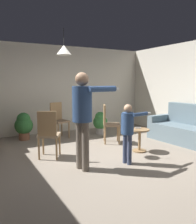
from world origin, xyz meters
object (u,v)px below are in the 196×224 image
object	(u,v)px
side_table_by_couch	(140,137)
dining_chair_by_counter	(58,119)
potted_plant_corner	(100,122)
dining_chair_near_wall	(48,133)
dining_chair_centre_back	(109,122)
person_adult	(83,110)
couch_floral	(185,130)
potted_plant_by_wall	(24,125)
person_child	(128,127)
spare_remote_on_table	(138,128)

from	to	relation	value
side_table_by_couch	dining_chair_by_counter	xyz separation A→B (m)	(-1.17, 2.19, 0.22)
side_table_by_couch	potted_plant_corner	world-z (taller)	potted_plant_corner
dining_chair_near_wall	dining_chair_centre_back	distance (m)	1.82
side_table_by_couch	person_adult	distance (m)	1.81
person_adult	potted_plant_corner	size ratio (longest dim) A/B	2.58
couch_floral	potted_plant_by_wall	size ratio (longest dim) A/B	2.46
side_table_by_couch	potted_plant_corner	distance (m)	2.04
person_adult	dining_chair_near_wall	distance (m)	1.12
potted_plant_by_wall	dining_chair_centre_back	bearing A→B (deg)	-36.13
couch_floral	side_table_by_couch	xyz separation A→B (m)	(-1.59, -0.11, -0.00)
couch_floral	side_table_by_couch	distance (m)	1.59
dining_chair_centre_back	potted_plant_corner	distance (m)	1.09
person_child	dining_chair_centre_back	world-z (taller)	person_child
person_adult	dining_chair_centre_back	world-z (taller)	person_adult
couch_floral	person_adult	bearing A→B (deg)	95.31
potted_plant_corner	spare_remote_on_table	bearing A→B (deg)	-93.75
person_child	potted_plant_by_wall	distance (m)	3.24
person_child	side_table_by_couch	bearing A→B (deg)	116.63
person_child	dining_chair_centre_back	distance (m)	1.63
potted_plant_corner	side_table_by_couch	bearing A→B (deg)	-93.13
potted_plant_corner	potted_plant_by_wall	bearing A→B (deg)	170.98
dining_chair_by_counter	dining_chair_centre_back	xyz separation A→B (m)	(0.96, -1.18, 0.00)
potted_plant_corner	spare_remote_on_table	size ratio (longest dim) A/B	5.21
potted_plant_corner	dining_chair_centre_back	bearing A→B (deg)	-107.31
couch_floral	dining_chair_by_counter	xyz separation A→B (m)	(-2.75, 2.08, 0.21)
person_child	dining_chair_near_wall	bearing A→B (deg)	-140.20
dining_chair_by_counter	dining_chair_near_wall	size ratio (longest dim) A/B	1.00
dining_chair_by_counter	potted_plant_by_wall	world-z (taller)	dining_chair_by_counter
dining_chair_centre_back	potted_plant_corner	xyz separation A→B (m)	(0.32, 1.03, -0.17)
potted_plant_corner	couch_floral	bearing A→B (deg)	-52.51
person_adult	spare_remote_on_table	size ratio (longest dim) A/B	13.44
couch_floral	dining_chair_near_wall	xyz separation A→B (m)	(-3.55, 0.41, 0.21)
dining_chair_near_wall	spare_remote_on_table	xyz separation A→B (m)	(1.94, -0.48, -0.01)
person_child	potted_plant_corner	distance (m)	2.72
person_adult	dining_chair_by_counter	bearing A→B (deg)	160.24
dining_chair_by_counter	dining_chair_near_wall	xyz separation A→B (m)	(-0.80, -1.68, 0.00)
person_child	dining_chair_by_counter	world-z (taller)	person_child
person_child	couch_floral	bearing A→B (deg)	95.50
dining_chair_by_counter	potted_plant_by_wall	bearing A→B (deg)	-26.32
person_adult	person_child	bearing A→B (deg)	70.72
spare_remote_on_table	dining_chair_centre_back	bearing A→B (deg)	100.99
person_child	dining_chair_by_counter	bearing A→B (deg)	179.26
side_table_by_couch	dining_chair_near_wall	bearing A→B (deg)	165.29
couch_floral	dining_chair_near_wall	size ratio (longest dim) A/B	1.85
side_table_by_couch	dining_chair_centre_back	size ratio (longest dim) A/B	0.52
potted_plant_by_wall	dining_chair_by_counter	bearing A→B (deg)	-11.61
person_child	spare_remote_on_table	distance (m)	0.92
dining_chair_by_counter	potted_plant_by_wall	size ratio (longest dim) A/B	1.33
person_child	potted_plant_corner	world-z (taller)	person_child
couch_floral	dining_chair_by_counter	distance (m)	3.46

